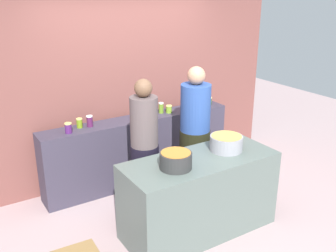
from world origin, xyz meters
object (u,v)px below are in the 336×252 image
object	(u,v)px
cooking_pot_left	(176,160)
preserve_jar_0	(68,128)
preserve_jar_1	(79,123)
preserve_jar_4	(161,108)
preserve_jar_3	(138,116)
cook_in_cap	(195,142)
cooking_pot_center	(226,143)
preserve_jar_7	(209,101)
preserve_jar_6	(205,102)
preserve_jar_5	(169,109)
cook_with_tongs	(145,157)
preserve_jar_2	(90,121)

from	to	relation	value
cooking_pot_left	preserve_jar_0	bearing A→B (deg)	114.55
preserve_jar_0	preserve_jar_1	distance (m)	0.21
preserve_jar_4	cooking_pot_left	size ratio (longest dim) A/B	0.46
preserve_jar_1	cooking_pot_left	bearing A→B (deg)	-73.09
preserve_jar_3	cooking_pot_left	bearing A→B (deg)	-102.72
preserve_jar_3	cook_in_cap	world-z (taller)	cook_in_cap
preserve_jar_0	cooking_pot_center	xyz separation A→B (m)	(1.36, -1.31, -0.03)
preserve_jar_3	preserve_jar_4	distance (m)	0.41
cooking_pot_left	cooking_pot_center	size ratio (longest dim) A/B	0.90
preserve_jar_3	cook_in_cap	size ratio (longest dim) A/B	0.06
cooking_pot_left	preserve_jar_7	bearing A→B (deg)	43.46
preserve_jar_6	preserve_jar_1	bearing A→B (deg)	176.71
preserve_jar_3	cooking_pot_center	xyz separation A→B (m)	(0.41, -1.31, -0.02)
preserve_jar_5	preserve_jar_7	bearing A→B (deg)	2.40
preserve_jar_6	cook_with_tongs	distance (m)	1.66
preserve_jar_0	preserve_jar_5	distance (m)	1.44
preserve_jar_2	preserve_jar_4	size ratio (longest dim) A/B	0.96
preserve_jar_0	preserve_jar_2	size ratio (longest dim) A/B	0.89
preserve_jar_4	preserve_jar_6	bearing A→B (deg)	-6.01
preserve_jar_1	preserve_jar_3	world-z (taller)	preserve_jar_1
preserve_jar_6	cook_with_tongs	xyz separation A→B (m)	(-1.44, -0.79, -0.24)
preserve_jar_2	preserve_jar_0	bearing A→B (deg)	-165.25
preserve_jar_4	cook_with_tongs	size ratio (longest dim) A/B	0.09
cook_with_tongs	cooking_pot_left	bearing A→B (deg)	-87.76
preserve_jar_1	cooking_pot_center	distance (m)	1.84
preserve_jar_0	preserve_jar_5	world-z (taller)	preserve_jar_0
preserve_jar_5	cooking_pot_left	size ratio (longest dim) A/B	0.33
preserve_jar_2	preserve_jar_3	xyz separation A→B (m)	(0.65, -0.08, -0.02)
preserve_jar_1	preserve_jar_2	xyz separation A→B (m)	(0.12, -0.03, 0.01)
preserve_jar_4	cooking_pot_left	distance (m)	1.63
preserve_jar_5	cooking_pot_center	world-z (taller)	cooking_pot_center
preserve_jar_0	preserve_jar_7	xyz separation A→B (m)	(2.17, 0.06, -0.01)
preserve_jar_6	cook_in_cap	bearing A→B (deg)	-134.00
cooking_pot_center	preserve_jar_2	bearing A→B (deg)	127.31
preserve_jar_4	cook_in_cap	world-z (taller)	cook_in_cap
preserve_jar_4	preserve_jar_5	distance (m)	0.11
preserve_jar_3	preserve_jar_6	world-z (taller)	preserve_jar_6
preserve_jar_2	preserve_jar_3	bearing A→B (deg)	-6.98
preserve_jar_0	preserve_jar_6	xyz separation A→B (m)	(2.05, 0.00, 0.01)
preserve_jar_2	cooking_pot_left	size ratio (longest dim) A/B	0.44
preserve_jar_5	cook_with_tongs	bearing A→B (deg)	-135.70
preserve_jar_0	cook_in_cap	world-z (taller)	cook_in_cap
preserve_jar_7	preserve_jar_2	bearing A→B (deg)	179.44
preserve_jar_3	preserve_jar_7	size ratio (longest dim) A/B	0.99
preserve_jar_2	cook_with_tongs	distance (m)	0.95
preserve_jar_1	cooking_pot_center	xyz separation A→B (m)	(1.18, -1.42, -0.03)
cooking_pot_left	preserve_jar_6	bearing A→B (deg)	44.51
preserve_jar_1	cook_in_cap	world-z (taller)	cook_in_cap
preserve_jar_3	preserve_jar_0	bearing A→B (deg)	-179.99
preserve_jar_0	preserve_jar_5	size ratio (longest dim) A/B	1.20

